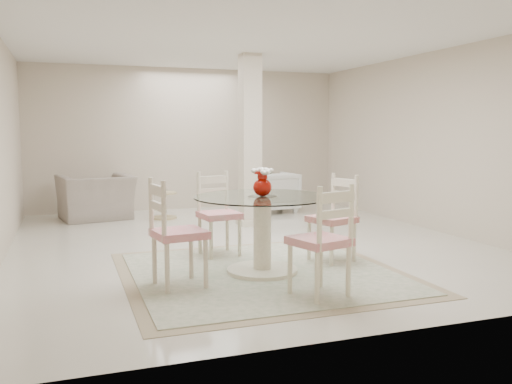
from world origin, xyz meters
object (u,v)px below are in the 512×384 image
object	(u,v)px
dining_chair_east	(336,211)
recliner_taupe	(96,197)
column	(250,141)
red_vase	(263,181)
dining_table	(262,234)
dining_chair_north	(217,207)
armchair_white	(272,192)
dining_chair_south	(325,233)
dining_chair_west	(172,225)
side_table	(164,206)

from	to	relation	value
dining_chair_east	recliner_taupe	distance (m)	4.75
column	red_vase	xyz separation A→B (m)	(-0.84, -2.88, -0.37)
dining_table	dining_chair_east	world-z (taller)	dining_chair_east
column	dining_chair_north	bearing A→B (deg)	-119.51
recliner_taupe	armchair_white	world-z (taller)	recliner_taupe
armchair_white	dining_chair_east	bearing A→B (deg)	75.01
red_vase	dining_chair_east	size ratio (longest dim) A/B	0.27
dining_chair_east	dining_chair_south	xyz separation A→B (m)	(-0.76, -1.23, 0.02)
recliner_taupe	armchair_white	distance (m)	3.16
dining_chair_south	armchair_white	world-z (taller)	dining_chair_south
dining_chair_north	dining_chair_south	xyz separation A→B (m)	(0.45, -2.00, 0.02)
dining_chair_east	dining_chair_west	size ratio (longest dim) A/B	0.95
dining_chair_east	armchair_white	size ratio (longest dim) A/B	1.36
red_vase	recliner_taupe	size ratio (longest dim) A/B	0.26
column	dining_chair_west	world-z (taller)	column
armchair_white	dining_table	bearing A→B (deg)	62.77
red_vase	armchair_white	bearing A→B (deg)	67.51
dining_chair_north	dining_chair_west	size ratio (longest dim) A/B	0.95
red_vase	dining_chair_south	distance (m)	1.09
dining_chair_west	side_table	world-z (taller)	dining_chair_west
column	armchair_white	distance (m)	1.77
column	dining_table	distance (m)	3.13
dining_chair_east	dining_chair_west	xyz separation A→B (m)	(-2.00, -0.46, 0.03)
red_vase	recliner_taupe	world-z (taller)	red_vase
dining_chair_west	column	bearing A→B (deg)	-39.29
dining_chair_south	dining_chair_north	bearing A→B (deg)	-92.91
dining_chair_north	recliner_taupe	bearing A→B (deg)	103.55
side_table	column	bearing A→B (deg)	-42.36
recliner_taupe	dining_chair_west	bearing A→B (deg)	84.86
red_vase	recliner_taupe	xyz separation A→B (m)	(-1.47, 4.29, -0.60)
dining_chair_north	armchair_white	bearing A→B (deg)	51.05
dining_chair_north	dining_chair_west	bearing A→B (deg)	-129.74
dining_chair_north	dining_chair_south	distance (m)	2.05
column	armchair_white	bearing A→B (deg)	54.77
dining_table	side_table	world-z (taller)	dining_table
red_vase	side_table	distance (m)	4.06
dining_table	dining_chair_south	bearing A→B (deg)	-76.96
dining_chair_east	armchair_white	world-z (taller)	dining_chair_east
column	dining_chair_east	bearing A→B (deg)	-86.67
dining_table	side_table	distance (m)	3.98
dining_table	side_table	bearing A→B (deg)	95.10
side_table	dining_chair_west	bearing A→B (deg)	-98.79
dining_chair_west	side_table	size ratio (longest dim) A/B	2.55
dining_chair_north	side_table	distance (m)	2.99
dining_chair_east	dining_chair_north	distance (m)	1.44
dining_chair_west	armchair_white	xyz separation A→B (m)	(2.70, 4.30, -0.24)
dining_chair_north	dining_chair_west	world-z (taller)	dining_chair_west
dining_chair_south	dining_chair_east	bearing A→B (deg)	-137.46
recliner_taupe	dining_chair_south	bearing A→B (deg)	96.78
column	dining_chair_west	xyz separation A→B (m)	(-1.84, -3.10, -0.73)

